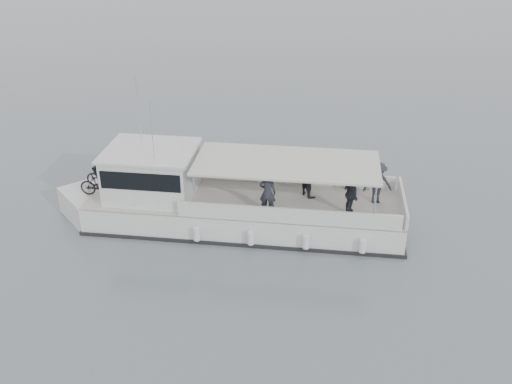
{
  "coord_description": "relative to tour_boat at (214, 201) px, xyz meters",
  "views": [
    {
      "loc": [
        1.87,
        -21.33,
        12.68
      ],
      "look_at": [
        0.19,
        -0.16,
        1.6
      ],
      "focal_mm": 40.0,
      "sensor_mm": 36.0,
      "label": 1
    }
  ],
  "objects": [
    {
      "name": "ground",
      "position": [
        1.63,
        0.09,
        -1.04
      ],
      "size": [
        1400.0,
        1400.0,
        0.0
      ],
      "primitive_type": "plane",
      "color": "slate",
      "rests_on": "ground"
    },
    {
      "name": "tour_boat",
      "position": [
        0.0,
        0.0,
        0.0
      ],
      "size": [
        15.21,
        4.52,
        6.34
      ],
      "rotation": [
        0.0,
        0.0,
        -0.05
      ],
      "color": "white",
      "rests_on": "ground"
    }
  ]
}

